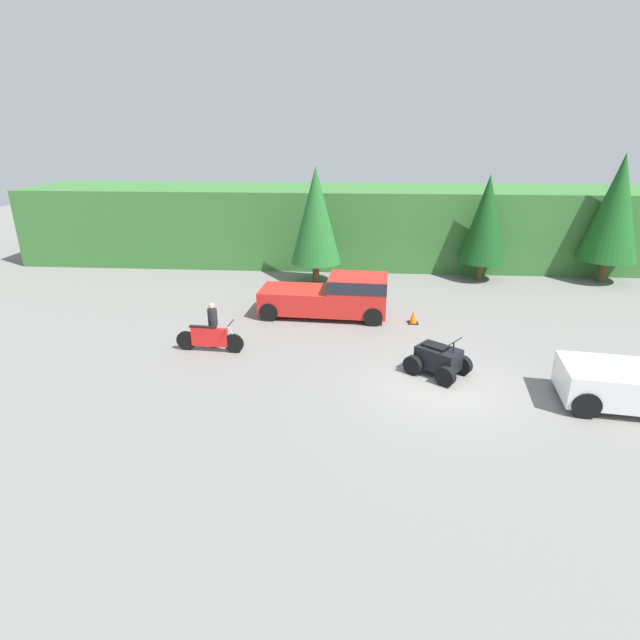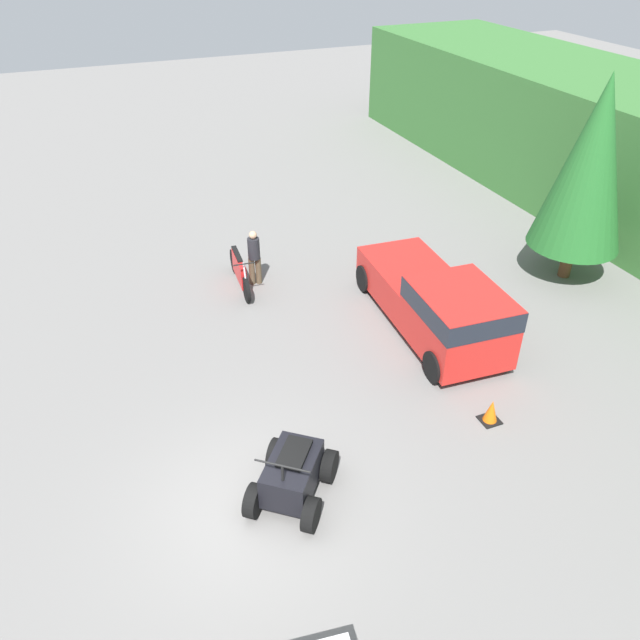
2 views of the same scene
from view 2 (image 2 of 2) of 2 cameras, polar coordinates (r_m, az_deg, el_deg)
name	(u,v)px [view 2 (image 2 of 2)]	position (r m, az deg, el deg)	size (l,w,h in m)	color
ground_plane	(253,508)	(11.96, -6.15, -16.75)	(80.00, 80.00, 0.00)	slate
tree_left	(591,164)	(18.63, 23.53, 12.92)	(2.55, 2.55, 5.80)	brown
pickup_truck_red	(439,303)	(15.77, 10.80, 1.53)	(5.39, 2.34, 1.78)	red
dirt_bike	(240,271)	(17.98, -7.36, 4.48)	(2.47, 0.60, 1.16)	black
quad_atv	(293,476)	(11.74, -2.53, -14.03)	(2.22, 2.14, 1.28)	black
rider_person	(254,256)	(17.86, -6.04, 5.88)	(0.40, 0.40, 1.66)	brown
traffic_cone	(491,412)	(13.81, 15.38, -8.09)	(0.42, 0.42, 0.55)	black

